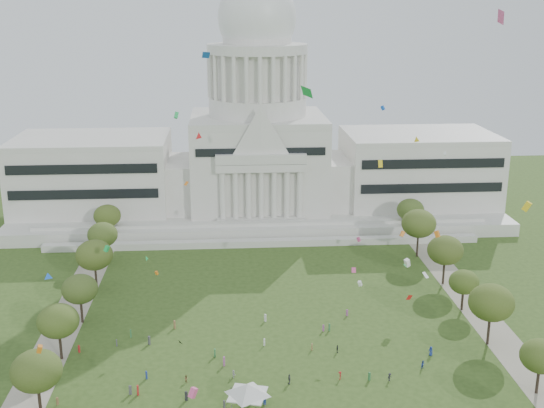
# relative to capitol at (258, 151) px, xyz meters

# --- Properties ---
(ground) EXTENTS (400.00, 400.00, 0.00)m
(ground) POSITION_rel_capitol_xyz_m (0.00, -113.59, -22.30)
(ground) COLOR #314A1A
(ground) RESTS_ON ground
(capitol) EXTENTS (160.00, 64.50, 91.30)m
(capitol) POSITION_rel_capitol_xyz_m (0.00, 0.00, 0.00)
(capitol) COLOR beige
(capitol) RESTS_ON ground
(path_left) EXTENTS (8.00, 160.00, 0.04)m
(path_left) POSITION_rel_capitol_xyz_m (-48.00, -83.59, -22.28)
(path_left) COLOR gray
(path_left) RESTS_ON ground
(path_right) EXTENTS (8.00, 160.00, 0.04)m
(path_right) POSITION_rel_capitol_xyz_m (48.00, -83.59, -22.28)
(path_right) COLOR gray
(path_right) RESTS_ON ground
(row_tree_l_1) EXTENTS (8.86, 8.86, 12.59)m
(row_tree_l_1) POSITION_rel_capitol_xyz_m (-44.07, -116.55, -13.34)
(row_tree_l_1) COLOR black
(row_tree_l_1) RESTS_ON ground
(row_tree_r_1) EXTENTS (7.58, 7.58, 10.78)m
(row_tree_r_1) POSITION_rel_capitol_xyz_m (46.22, -115.34, -14.64)
(row_tree_r_1) COLOR black
(row_tree_r_1) RESTS_ON ground
(row_tree_l_2) EXTENTS (8.42, 8.42, 11.97)m
(row_tree_l_2) POSITION_rel_capitol_xyz_m (-45.04, -96.29, -13.79)
(row_tree_l_2) COLOR black
(row_tree_l_2) RESTS_ON ground
(row_tree_r_2) EXTENTS (9.55, 9.55, 13.58)m
(row_tree_r_2) POSITION_rel_capitol_xyz_m (44.17, -96.15, -12.64)
(row_tree_r_2) COLOR black
(row_tree_r_2) RESTS_ON ground
(row_tree_l_3) EXTENTS (8.12, 8.12, 11.55)m
(row_tree_l_3) POSITION_rel_capitol_xyz_m (-44.09, -79.67, -14.09)
(row_tree_l_3) COLOR black
(row_tree_l_3) RESTS_ON ground
(row_tree_r_3) EXTENTS (7.01, 7.01, 9.98)m
(row_tree_r_3) POSITION_rel_capitol_xyz_m (44.40, -79.10, -15.21)
(row_tree_r_3) COLOR black
(row_tree_r_3) RESTS_ON ground
(row_tree_l_4) EXTENTS (9.29, 9.29, 13.21)m
(row_tree_l_4) POSITION_rel_capitol_xyz_m (-44.08, -61.17, -12.90)
(row_tree_l_4) COLOR black
(row_tree_l_4) RESTS_ON ground
(row_tree_r_4) EXTENTS (9.19, 9.19, 13.06)m
(row_tree_r_4) POSITION_rel_capitol_xyz_m (44.76, -63.55, -13.01)
(row_tree_r_4) COLOR black
(row_tree_r_4) RESTS_ON ground
(row_tree_l_5) EXTENTS (8.33, 8.33, 11.85)m
(row_tree_l_5) POSITION_rel_capitol_xyz_m (-45.22, -42.58, -13.88)
(row_tree_l_5) COLOR black
(row_tree_l_5) RESTS_ON ground
(row_tree_r_5) EXTENTS (9.82, 9.82, 13.96)m
(row_tree_r_5) POSITION_rel_capitol_xyz_m (43.49, -43.40, -12.37)
(row_tree_r_5) COLOR black
(row_tree_r_5) RESTS_ON ground
(row_tree_l_6) EXTENTS (8.19, 8.19, 11.64)m
(row_tree_l_6) POSITION_rel_capitol_xyz_m (-46.87, -24.45, -14.02)
(row_tree_l_6) COLOR black
(row_tree_l_6) RESTS_ON ground
(row_tree_r_6) EXTENTS (8.42, 8.42, 11.97)m
(row_tree_r_6) POSITION_rel_capitol_xyz_m (45.96, -25.46, -13.79)
(row_tree_r_6) COLOR black
(row_tree_r_6) RESTS_ON ground
(event_tent) EXTENTS (10.73, 10.73, 4.89)m
(event_tent) POSITION_rel_capitol_xyz_m (-7.67, -116.39, -18.50)
(event_tent) COLOR #4C4C4C
(event_tent) RESTS_ON ground
(person_0) EXTENTS (1.12, 1.17, 2.01)m
(person_0) POSITION_rel_capitol_xyz_m (30.66, -100.10, -21.29)
(person_0) COLOR navy
(person_0) RESTS_ON ground
(person_2) EXTENTS (0.96, 0.91, 1.70)m
(person_2) POSITION_rel_capitol_xyz_m (27.62, -105.05, -21.45)
(person_2) COLOR navy
(person_2) RESTS_ON ground
(person_3) EXTENTS (0.63, 1.11, 1.65)m
(person_3) POSITION_rel_capitol_xyz_m (10.45, -107.98, -21.47)
(person_3) COLOR #B21E1E
(person_3) RESTS_ON ground
(person_4) EXTENTS (0.85, 1.29, 2.04)m
(person_4) POSITION_rel_capitol_xyz_m (0.51, -108.96, -21.28)
(person_4) COLOR #4C4C51
(person_4) RESTS_ON ground
(person_5) EXTENTS (1.04, 1.57, 1.57)m
(person_5) POSITION_rel_capitol_xyz_m (-10.07, -105.91, -21.51)
(person_5) COLOR silver
(person_5) RESTS_ON ground
(person_8) EXTENTS (0.87, 0.81, 1.52)m
(person_8) POSITION_rel_capitol_xyz_m (-19.18, -107.01, -21.53)
(person_8) COLOR olive
(person_8) RESTS_ON ground
(person_9) EXTENTS (1.17, 1.11, 1.65)m
(person_9) POSITION_rel_capitol_xyz_m (19.87, -109.28, -21.47)
(person_9) COLOR #26262B
(person_9) RESTS_ON ground
(person_10) EXTENTS (0.55, 1.00, 1.69)m
(person_10) POSITION_rel_capitol_xyz_m (11.61, -97.62, -21.45)
(person_10) COLOR #26262B
(person_10) RESTS_ON ground
(distant_crowd) EXTENTS (59.15, 36.12, 1.95)m
(distant_crowd) POSITION_rel_capitol_xyz_m (-14.77, -99.04, -21.43)
(distant_crowd) COLOR olive
(distant_crowd) RESTS_ON ground
(kite_swarm) EXTENTS (84.04, 105.12, 65.73)m
(kite_swarm) POSITION_rel_capitol_xyz_m (5.04, -103.35, 5.08)
(kite_swarm) COLOR white
(kite_swarm) RESTS_ON ground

